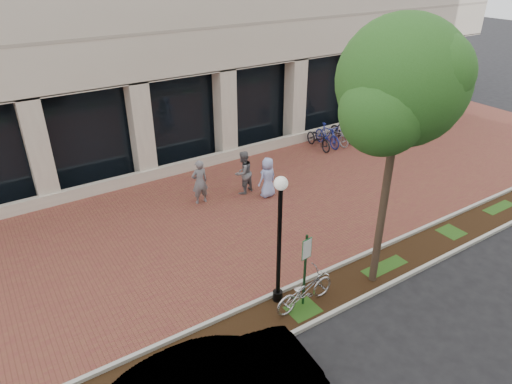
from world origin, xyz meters
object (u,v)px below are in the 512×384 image
street_tree (401,90)px  pedestrian_mid (243,173)px  bike_rack_cluster (339,133)px  pedestrian_left (200,182)px  lamppost (279,235)px  pedestrian_right (268,177)px  bollard (373,141)px  locked_bicycle (305,290)px  parking_sign (306,261)px

street_tree → pedestrian_mid: (-0.39, 6.84, -4.88)m
street_tree → bike_rack_cluster: (6.57, 8.84, -5.24)m
street_tree → pedestrian_left: bearing=107.6°
lamppost → pedestrian_mid: size_ratio=2.16×
lamppost → pedestrian_right: size_ratio=2.35×
pedestrian_right → bollard: bearing=-179.0°
pedestrian_left → bollard: bearing=-176.5°
locked_bicycle → pedestrian_right: bearing=-28.5°
pedestrian_left → bike_rack_cluster: 8.99m
pedestrian_left → pedestrian_mid: (1.84, -0.20, 0.00)m
locked_bicycle → pedestrian_right: (2.74, 5.85, 0.31)m
street_tree → pedestrian_mid: bearing=93.2°
pedestrian_right → bike_rack_cluster: size_ratio=0.46×
bollard → bike_rack_cluster: size_ratio=0.24×
parking_sign → pedestrian_left: (0.25, 6.80, -0.58)m
bike_rack_cluster → bollard: bearing=-62.8°
lamppost → locked_bicycle: lamppost is taller
lamppost → street_tree: size_ratio=0.51×
bike_rack_cluster → locked_bicycle: bearing=-137.2°
locked_bicycle → pedestrian_mid: bearing=-20.9°
bollard → pedestrian_right: bearing=-170.3°
pedestrian_right → pedestrian_mid: bearing=-58.8°
lamppost → pedestrian_right: lamppost is taller
street_tree → bollard: street_tree is taller
locked_bicycle → pedestrian_left: size_ratio=1.10×
parking_sign → pedestrian_right: size_ratio=1.39×
street_tree → pedestrian_right: size_ratio=4.58×
lamppost → bollard: lamppost is taller
lamppost → pedestrian_right: 6.34m
locked_bicycle → pedestrian_right: 6.47m
parking_sign → locked_bicycle: (0.00, -0.03, -0.96)m
parking_sign → bike_rack_cluster: size_ratio=0.64×
parking_sign → bollard: bearing=29.4°
pedestrian_right → parking_sign: bearing=56.1°
locked_bicycle → bike_rack_cluster: 12.50m
street_tree → pedestrian_mid: 8.41m
pedestrian_right → bike_rack_cluster: bearing=-164.9°
lamppost → street_tree: street_tree is taller
street_tree → lamppost: bearing=165.2°
street_tree → locked_bicycle: street_tree is taller
parking_sign → street_tree: bearing=-11.7°
lamppost → locked_bicycle: bearing=-49.1°
parking_sign → pedestrian_left: bearing=81.9°
pedestrian_mid → bollard: bearing=167.0°
street_tree → pedestrian_mid: street_tree is taller
street_tree → bike_rack_cluster: size_ratio=2.11×
pedestrian_mid → pedestrian_right: size_ratio=1.09×
parking_sign → pedestrian_mid: 6.94m
street_tree → locked_bicycle: 5.81m
pedestrian_right → locked_bicycle: bearing=56.2°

